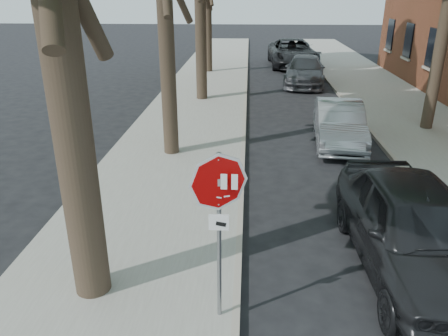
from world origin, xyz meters
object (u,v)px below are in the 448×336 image
object	(u,v)px
stop_sign	(219,207)
car_b	(339,123)
car_c	(305,71)
car_d	(292,53)
car_a	(415,229)

from	to	relation	value
stop_sign	car_b	xyz separation A→B (m)	(3.30, 8.43, -1.27)
car_c	car_d	size ratio (longest dim) A/B	0.81
stop_sign	car_a	bearing A→B (deg)	24.81
car_b	car_d	size ratio (longest dim) A/B	0.67
stop_sign	car_c	size ratio (longest dim) A/B	0.53
car_a	car_c	world-z (taller)	car_a
car_a	car_c	xyz separation A→B (m)	(0.00, 16.45, -0.11)
stop_sign	car_a	distance (m)	3.80
stop_sign	car_b	bearing A→B (deg)	68.62
stop_sign	car_a	size ratio (longest dim) A/B	0.54
car_b	car_c	world-z (taller)	car_c
car_c	car_d	bearing A→B (deg)	98.81
stop_sign	car_c	xyz separation A→B (m)	(3.30, 17.98, -1.23)
stop_sign	car_d	world-z (taller)	stop_sign
car_b	car_d	xyz separation A→B (m)	(-0.12, 15.39, 0.18)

